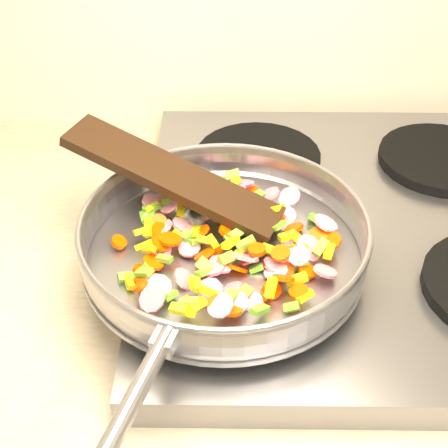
{
  "coord_description": "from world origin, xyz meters",
  "views": [
    {
      "loc": [
        -0.88,
        1.0,
        1.46
      ],
      "look_at": [
        -0.89,
        1.57,
        1.01
      ],
      "focal_mm": 50.0,
      "sensor_mm": 36.0,
      "label": 1
    }
  ],
  "objects": [
    {
      "name": "cooktop",
      "position": [
        -0.7,
        1.67,
        0.92
      ],
      "size": [
        0.6,
        0.6,
        0.04
      ],
      "primitive_type": "cube",
      "color": "#939399",
      "rests_on": "counter_top"
    },
    {
      "name": "wooden_spatula",
      "position": [
        -0.95,
        1.65,
        1.02
      ],
      "size": [
        0.29,
        0.17,
        0.09
      ],
      "primitive_type": "cube",
      "rotation": [
        0.0,
        -0.26,
        2.76
      ],
      "color": "black",
      "rests_on": "saute_pan"
    },
    {
      "name": "grate_br",
      "position": [
        -0.56,
        1.81,
        0.95
      ],
      "size": [
        0.19,
        0.19,
        0.02
      ],
      "primitive_type": "cylinder",
      "color": "black",
      "rests_on": "cooktop"
    },
    {
      "name": "saute_pan",
      "position": [
        -0.89,
        1.57,
        0.99
      ],
      "size": [
        0.38,
        0.54,
        0.06
      ],
      "rotation": [
        0.0,
        0.0,
        -0.31
      ],
      "color": "#9E9EA5",
      "rests_on": "grate_fl"
    },
    {
      "name": "grate_bl",
      "position": [
        -0.84,
        1.81,
        0.95
      ],
      "size": [
        0.19,
        0.19,
        0.02
      ],
      "primitive_type": "cylinder",
      "color": "black",
      "rests_on": "cooktop"
    },
    {
      "name": "vegetable_heap",
      "position": [
        -0.89,
        1.57,
        0.98
      ],
      "size": [
        0.29,
        0.29,
        0.05
      ],
      "color": "#66AB2C",
      "rests_on": "saute_pan"
    },
    {
      "name": "grate_fl",
      "position": [
        -0.84,
        1.52,
        0.95
      ],
      "size": [
        0.19,
        0.19,
        0.02
      ],
      "primitive_type": "cylinder",
      "color": "black",
      "rests_on": "cooktop"
    }
  ]
}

